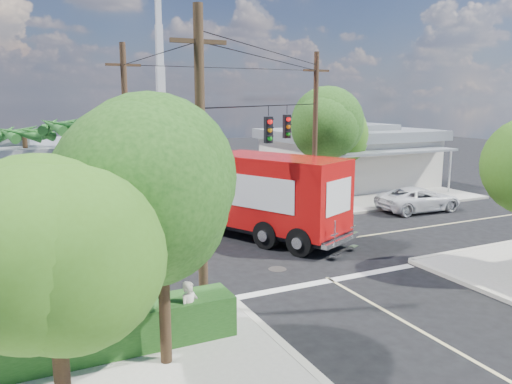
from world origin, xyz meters
TOP-DOWN VIEW (x-y plane):
  - ground at (0.00, 0.00)m, footprint 120.00×120.00m
  - sidewalk_ne at (10.88, 10.88)m, footprint 14.12×14.12m
  - sidewalk_nw at (-10.88, 10.88)m, footprint 14.12×14.12m
  - road_markings at (0.00, -1.47)m, footprint 32.00×32.00m
  - building_ne at (12.50, 11.97)m, footprint 11.80×10.20m
  - radio_tower at (0.50, 20.00)m, footprint 0.80×0.80m
  - tree_sw_front at (-6.99, -7.54)m, footprint 3.88×3.78m
  - tree_sw_back at (-9.49, -10.04)m, footprint 3.56×3.42m
  - tree_ne_front at (7.21, 6.76)m, footprint 4.21×4.14m
  - tree_ne_back at (9.81, 8.96)m, footprint 3.77×3.66m
  - palm_nw_front at (-7.50, 7.50)m, footprint 3.01×3.08m
  - palm_nw_back at (-9.50, 9.00)m, footprint 3.01×3.08m
  - utility_poles at (-1.58, 1.60)m, footprint 12.00×10.68m
  - picket_fence at (-7.80, -5.60)m, footprint 5.94×0.06m
  - hedge_sw at (-8.00, -6.40)m, footprint 6.20×1.20m
  - vending_boxes at (6.50, 6.20)m, footprint 1.90×0.50m
  - delivery_truck at (0.24, 1.95)m, footprint 6.30×9.30m
  - parked_car at (11.10, 3.06)m, footprint 5.17×2.56m
  - pedestrian at (-6.13, -6.75)m, footprint 0.72×0.63m

SIDE VIEW (x-z plane):
  - ground at x=0.00m, z-range 0.00..0.00m
  - road_markings at x=0.00m, z-range 0.00..0.01m
  - sidewalk_ne at x=10.88m, z-range 0.00..0.14m
  - sidewalk_nw at x=-10.88m, z-range 0.00..0.14m
  - picket_fence at x=-7.80m, z-range 0.18..1.18m
  - hedge_sw at x=-8.00m, z-range 0.14..1.24m
  - vending_boxes at x=6.50m, z-range 0.14..1.24m
  - parked_car at x=11.10m, z-range 0.00..1.41m
  - pedestrian at x=-6.13m, z-range 0.14..1.79m
  - delivery_truck at x=0.24m, z-range 0.03..3.95m
  - building_ne at x=12.50m, z-range 0.07..4.57m
  - tree_sw_back at x=-9.49m, z-range 1.19..6.60m
  - tree_ne_back at x=9.81m, z-range 1.27..7.10m
  - tree_sw_front at x=-6.99m, z-range 1.32..7.35m
  - palm_nw_back at x=-9.50m, z-range 2.08..7.27m
  - utility_poles at x=-1.58m, z-range 0.17..9.17m
  - tree_ne_front at x=7.21m, z-range 1.44..8.09m
  - palm_nw_front at x=-7.50m, z-range 2.25..7.84m
  - radio_tower at x=0.50m, z-range -2.86..14.14m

